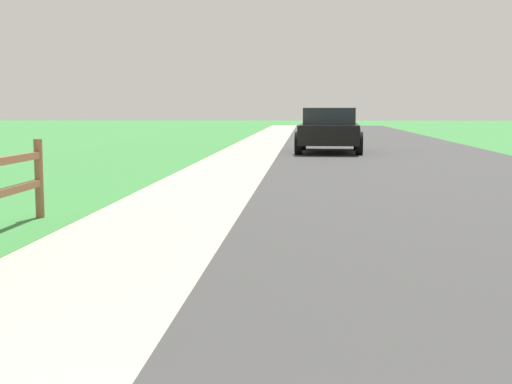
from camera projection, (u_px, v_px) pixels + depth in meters
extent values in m
plane|color=#367C3A|center=(281.00, 149.00, 25.43)|extent=(120.00, 120.00, 0.00)
cube|color=#373737|center=(378.00, 146.00, 27.17)|extent=(7.00, 66.00, 0.01)
cube|color=#BAB291|center=(204.00, 146.00, 27.62)|extent=(6.00, 66.00, 0.01)
cube|color=#367C3A|center=(164.00, 146.00, 27.72)|extent=(5.00, 66.00, 0.00)
cylinder|color=brown|center=(39.00, 179.00, 9.44)|extent=(0.11, 0.11, 1.02)
cube|color=black|center=(329.00, 134.00, 23.68)|extent=(2.02, 4.31, 0.61)
cube|color=#1E232B|center=(330.00, 116.00, 23.55)|extent=(1.71, 2.03, 0.52)
cylinder|color=black|center=(359.00, 143.00, 22.30)|extent=(0.25, 0.71, 0.70)
cylinder|color=black|center=(299.00, 143.00, 22.51)|extent=(0.25, 0.71, 0.70)
cylinder|color=black|center=(357.00, 140.00, 24.90)|extent=(0.25, 0.71, 0.70)
cylinder|color=black|center=(303.00, 139.00, 25.10)|extent=(0.25, 0.71, 0.70)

